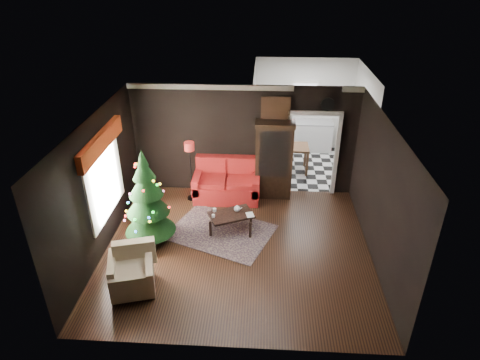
# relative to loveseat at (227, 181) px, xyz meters

# --- Properties ---
(floor) EXTENTS (5.50, 5.50, 0.00)m
(floor) POSITION_rel_loveseat_xyz_m (0.40, -2.05, -0.50)
(floor) COLOR black
(floor) RESTS_ON ground
(ceiling) EXTENTS (5.50, 5.50, 0.00)m
(ceiling) POSITION_rel_loveseat_xyz_m (0.40, -2.05, 2.30)
(ceiling) COLOR white
(ceiling) RESTS_ON ground
(wall_back) EXTENTS (5.50, 0.00, 5.50)m
(wall_back) POSITION_rel_loveseat_xyz_m (0.40, 0.45, 0.90)
(wall_back) COLOR black
(wall_back) RESTS_ON ground
(wall_front) EXTENTS (5.50, 0.00, 5.50)m
(wall_front) POSITION_rel_loveseat_xyz_m (0.40, -4.55, 0.90)
(wall_front) COLOR black
(wall_front) RESTS_ON ground
(wall_left) EXTENTS (0.00, 5.50, 5.50)m
(wall_left) POSITION_rel_loveseat_xyz_m (-2.35, -2.05, 0.90)
(wall_left) COLOR black
(wall_left) RESTS_ON ground
(wall_right) EXTENTS (0.00, 5.50, 5.50)m
(wall_right) POSITION_rel_loveseat_xyz_m (3.15, -2.05, 0.90)
(wall_right) COLOR black
(wall_right) RESTS_ON ground
(doorway) EXTENTS (1.10, 0.10, 2.10)m
(doorway) POSITION_rel_loveseat_xyz_m (2.10, 0.45, 0.55)
(doorway) COLOR white
(doorway) RESTS_ON ground
(left_window) EXTENTS (0.05, 1.60, 1.40)m
(left_window) POSITION_rel_loveseat_xyz_m (-2.31, -1.85, 0.95)
(left_window) COLOR white
(left_window) RESTS_ON wall_left
(valance) EXTENTS (0.12, 2.10, 0.35)m
(valance) POSITION_rel_loveseat_xyz_m (-2.23, -1.85, 1.77)
(valance) COLOR maroon
(valance) RESTS_ON wall_left
(kitchen_floor) EXTENTS (3.00, 3.00, 0.00)m
(kitchen_floor) POSITION_rel_loveseat_xyz_m (2.10, 1.95, -0.50)
(kitchen_floor) COLOR white
(kitchen_floor) RESTS_ON ground
(kitchen_window) EXTENTS (0.70, 0.06, 0.70)m
(kitchen_window) POSITION_rel_loveseat_xyz_m (2.10, 3.40, 1.20)
(kitchen_window) COLOR white
(kitchen_window) RESTS_ON ground
(rug) EXTENTS (2.59, 2.26, 0.01)m
(rug) POSITION_rel_loveseat_xyz_m (-0.01, -1.49, -0.49)
(rug) COLOR #402D36
(rug) RESTS_ON ground
(loveseat) EXTENTS (1.70, 0.90, 1.00)m
(loveseat) POSITION_rel_loveseat_xyz_m (0.00, 0.00, 0.00)
(loveseat) COLOR maroon
(loveseat) RESTS_ON ground
(curio_cabinet) EXTENTS (0.90, 0.45, 1.90)m
(curio_cabinet) POSITION_rel_loveseat_xyz_m (1.15, 0.22, 0.45)
(curio_cabinet) COLOR black
(curio_cabinet) RESTS_ON ground
(floor_lamp) EXTENTS (0.34, 0.34, 1.52)m
(floor_lamp) POSITION_rel_loveseat_xyz_m (-0.85, -0.19, 0.33)
(floor_lamp) COLOR black
(floor_lamp) RESTS_ON ground
(christmas_tree) EXTENTS (1.09, 1.09, 2.03)m
(christmas_tree) POSITION_rel_loveseat_xyz_m (-1.47, -1.85, 0.55)
(christmas_tree) COLOR black
(christmas_tree) RESTS_ON ground
(armchair) EXTENTS (0.99, 0.99, 0.82)m
(armchair) POSITION_rel_loveseat_xyz_m (-1.43, -3.37, -0.04)
(armchair) COLOR tan
(armchair) RESTS_ON ground
(coffee_table) EXTENTS (1.09, 0.90, 0.42)m
(coffee_table) POSITION_rel_loveseat_xyz_m (0.22, -1.40, -0.28)
(coffee_table) COLOR black
(coffee_table) RESTS_ON rug
(teapot) EXTENTS (0.21, 0.21, 0.15)m
(teapot) POSITION_rel_loveseat_xyz_m (0.34, -1.29, 0.01)
(teapot) COLOR white
(teapot) RESTS_ON coffee_table
(cup_a) EXTENTS (0.11, 0.11, 0.07)m
(cup_a) POSITION_rel_loveseat_xyz_m (-0.16, -1.32, -0.03)
(cup_a) COLOR white
(cup_a) RESTS_ON coffee_table
(cup_b) EXTENTS (0.08, 0.08, 0.06)m
(cup_b) POSITION_rel_loveseat_xyz_m (-0.16, -1.55, -0.04)
(cup_b) COLOR white
(cup_b) RESTS_ON coffee_table
(book) EXTENTS (0.16, 0.06, 0.22)m
(book) POSITION_rel_loveseat_xyz_m (0.56, -1.45, 0.04)
(book) COLOR gray
(book) RESTS_ON coffee_table
(wall_clock) EXTENTS (0.32, 0.32, 0.06)m
(wall_clock) POSITION_rel_loveseat_xyz_m (2.35, 0.40, 1.88)
(wall_clock) COLOR white
(wall_clock) RESTS_ON wall_back
(painting) EXTENTS (0.62, 0.05, 0.52)m
(painting) POSITION_rel_loveseat_xyz_m (1.15, 0.41, 1.75)
(painting) COLOR #AE7E43
(painting) RESTS_ON wall_back
(kitchen_counter) EXTENTS (1.80, 0.60, 0.90)m
(kitchen_counter) POSITION_rel_loveseat_xyz_m (2.10, 3.15, -0.05)
(kitchen_counter) COLOR silver
(kitchen_counter) RESTS_ON ground
(kitchen_table) EXTENTS (0.70, 0.70, 0.75)m
(kitchen_table) POSITION_rel_loveseat_xyz_m (1.80, 1.65, -0.12)
(kitchen_table) COLOR brown
(kitchen_table) RESTS_ON ground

